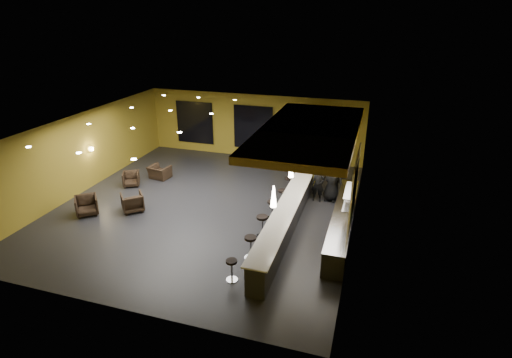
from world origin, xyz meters
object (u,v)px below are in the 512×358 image
(column, at_px, (310,149))
(armchair_a, at_px, (87,205))
(prep_counter, at_px, (342,222))
(staff_c, at_px, (332,180))
(bar_stool_2, at_px, (262,224))
(bar_counter, at_px, (287,219))
(bar_stool_5, at_px, (289,183))
(staff_a, at_px, (318,184))
(bar_stool_4, at_px, (282,196))
(pendant_2, at_px, (304,147))
(armchair_d, at_px, (160,172))
(pendant_1, at_px, (291,168))
(pendant_0, at_px, (274,196))
(bar_stool_3, at_px, (272,207))
(armchair_b, at_px, (132,202))
(bar_stool_0, at_px, (232,267))
(armchair_c, at_px, (131,179))
(staff_b, at_px, (334,178))
(bar_stool_1, at_px, (250,245))

(column, relative_size, armchair_a, 4.11)
(prep_counter, height_order, column, column)
(staff_c, xyz_separation_m, bar_stool_2, (-2.00, -3.81, -0.40))
(bar_counter, relative_size, bar_stool_5, 10.43)
(staff_a, relative_size, staff_c, 0.81)
(bar_stool_4, bearing_deg, bar_counter, -71.62)
(pendant_2, xyz_separation_m, armchair_d, (-7.11, 0.13, -2.04))
(staff_a, bearing_deg, bar_stool_5, 163.25)
(pendant_1, bearing_deg, bar_stool_4, 113.95)
(prep_counter, distance_m, bar_stool_4, 3.04)
(pendant_0, distance_m, pendant_1, 2.50)
(column, bearing_deg, pendant_1, -90.00)
(column, height_order, bar_stool_4, column)
(pendant_0, distance_m, bar_stool_3, 3.44)
(staff_c, bearing_deg, armchair_a, -147.59)
(column, xyz_separation_m, bar_stool_2, (-0.75, -5.27, -1.21))
(armchair_b, distance_m, bar_stool_3, 5.74)
(pendant_0, xyz_separation_m, armchair_b, (-6.42, 1.75, -1.97))
(pendant_0, xyz_separation_m, bar_stool_0, (-0.92, -1.38, -1.89))
(bar_stool_5, bearing_deg, staff_c, -4.26)
(pendant_1, bearing_deg, bar_stool_2, -122.61)
(pendant_0, distance_m, armchair_c, 9.07)
(staff_b, bearing_deg, pendant_0, -79.16)
(bar_stool_1, bearing_deg, staff_b, 70.03)
(pendant_1, xyz_separation_m, bar_stool_2, (-0.75, -1.17, -1.81))
(column, height_order, bar_stool_0, column)
(staff_b, bearing_deg, bar_stool_2, -92.18)
(column, height_order, bar_stool_3, column)
(pendant_0, relative_size, staff_a, 0.46)
(pendant_0, height_order, pendant_2, same)
(pendant_2, distance_m, bar_stool_3, 3.00)
(staff_b, bearing_deg, staff_a, -113.79)
(staff_a, height_order, bar_stool_4, staff_a)
(prep_counter, relative_size, staff_c, 3.18)
(armchair_a, relative_size, bar_stool_5, 1.11)
(staff_b, bearing_deg, bar_stool_4, -118.92)
(bar_stool_5, bearing_deg, pendant_2, -22.74)
(bar_stool_1, bearing_deg, bar_stool_2, 90.76)
(bar_stool_4, xyz_separation_m, bar_stool_5, (-0.01, 1.30, 0.03))
(bar_counter, distance_m, bar_stool_4, 2.09)
(bar_stool_4, bearing_deg, bar_stool_2, -91.93)
(bar_stool_2, distance_m, bar_stool_5, 3.95)
(armchair_b, bearing_deg, armchair_c, -97.83)
(staff_a, xyz_separation_m, bar_stool_4, (-1.35, -0.93, -0.30))
(staff_c, xyz_separation_m, armchair_c, (-9.17, -1.20, -0.60))
(prep_counter, relative_size, armchair_c, 8.06)
(armchair_c, xyz_separation_m, bar_stool_3, (7.15, -1.16, 0.15))
(prep_counter, xyz_separation_m, staff_c, (-0.75, 2.64, 0.51))
(prep_counter, bearing_deg, bar_counter, -165.96)
(staff_b, distance_m, bar_stool_1, 5.91)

